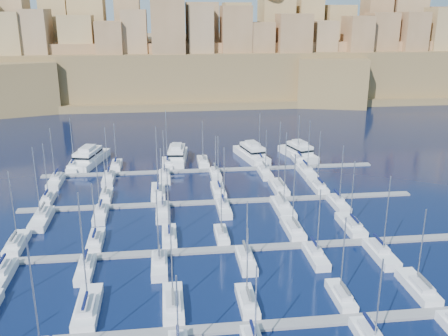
{
  "coord_description": "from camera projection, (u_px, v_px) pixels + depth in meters",
  "views": [
    {
      "loc": [
        -11.4,
        -88.41,
        39.56
      ],
      "look_at": [
        0.08,
        6.0,
        9.05
      ],
      "focal_mm": 40.0,
      "sensor_mm": 36.0,
      "label": 1
    }
  ],
  "objects": [
    {
      "name": "sailboat_17",
      "position": [
        351.0,
        225.0,
        93.46
      ],
      "size": [
        2.95,
        9.82,
        13.42
      ],
      "color": "white",
      "rests_on": "ground"
    },
    {
      "name": "sailboat_4",
      "position": [
        341.0,
        296.0,
        70.56
      ],
      "size": [
        2.32,
        7.75,
        12.94
      ],
      "color": "white",
      "rests_on": "ground"
    },
    {
      "name": "motor_yacht_a",
      "position": [
        89.0,
        158.0,
        132.4
      ],
      "size": [
        9.39,
        18.23,
        5.25
      ],
      "color": "white",
      "rests_on": "ground"
    },
    {
      "name": "sailboat_25",
      "position": [
        106.0,
        196.0,
        107.99
      ],
      "size": [
        2.39,
        7.97,
        11.43
      ],
      "color": "white",
      "rests_on": "ground"
    },
    {
      "name": "sailboat_31",
      "position": [
        101.0,
        214.0,
        98.57
      ],
      "size": [
        2.51,
        8.35,
        14.27
      ],
      "color": "white",
      "rests_on": "ground"
    },
    {
      "name": "sailboat_35",
      "position": [
        338.0,
        203.0,
        104.0
      ],
      "size": [
        2.61,
        8.69,
        13.75
      ],
      "color": "white",
      "rests_on": "ground"
    },
    {
      "name": "sailboat_43",
      "position": [
        109.0,
        179.0,
        119.13
      ],
      "size": [
        2.61,
        8.71,
        13.84
      ],
      "color": "white",
      "rests_on": "ground"
    },
    {
      "name": "sailboat_27",
      "position": [
        218.0,
        191.0,
        111.35
      ],
      "size": [
        2.74,
        9.15,
        13.4
      ],
      "color": "white",
      "rests_on": "ground"
    },
    {
      "name": "sailboat_14",
      "position": [
        169.0,
        236.0,
        88.94
      ],
      "size": [
        2.54,
        8.47,
        13.59
      ],
      "color": "white",
      "rests_on": "ground"
    },
    {
      "name": "sailboat_3",
      "position": [
        247.0,
        302.0,
        69.16
      ],
      "size": [
        2.42,
        8.06,
        11.95
      ],
      "color": "white",
      "rests_on": "ground"
    },
    {
      "name": "sailboat_37",
      "position": [
        116.0,
        166.0,
        129.03
      ],
      "size": [
        2.53,
        8.43,
        12.1
      ],
      "color": "white",
      "rests_on": "ground"
    },
    {
      "name": "sailboat_42",
      "position": [
        56.0,
        181.0,
        117.37
      ],
      "size": [
        2.85,
        9.49,
        14.0
      ],
      "color": "white",
      "rests_on": "ground"
    },
    {
      "name": "sailboat_28",
      "position": [
        279.0,
        187.0,
        113.26
      ],
      "size": [
        2.96,
        9.86,
        16.18
      ],
      "color": "white",
      "rests_on": "ground"
    },
    {
      "name": "motor_yacht_d",
      "position": [
        298.0,
        152.0,
        137.86
      ],
      "size": [
        8.34,
        15.79,
        5.25
      ],
      "color": "white",
      "rests_on": "ground"
    },
    {
      "name": "sailboat_32",
      "position": [
        163.0,
        212.0,
        99.63
      ],
      "size": [
        2.73,
        9.1,
        14.45
      ],
      "color": "white",
      "rests_on": "ground"
    },
    {
      "name": "sailboat_1",
      "position": [
        88.0,
        308.0,
        67.68
      ],
      "size": [
        3.09,
        10.31,
        16.29
      ],
      "color": "white",
      "rests_on": "ground"
    },
    {
      "name": "sailboat_15",
      "position": [
        222.0,
        235.0,
        89.51
      ],
      "size": [
        2.21,
        7.36,
        11.09
      ],
      "color": "white",
      "rests_on": "ground"
    },
    {
      "name": "sailboat_47",
      "position": [
        307.0,
        172.0,
        123.94
      ],
      "size": [
        3.1,
        10.32,
        14.21
      ],
      "color": "white",
      "rests_on": "ground"
    },
    {
      "name": "sailboat_12",
      "position": [
        17.0,
        244.0,
        86.23
      ],
      "size": [
        2.74,
        9.13,
        14.07
      ],
      "color": "white",
      "rests_on": "ground"
    },
    {
      "name": "sailboat_2",
      "position": [
        173.0,
        304.0,
        68.61
      ],
      "size": [
        2.83,
        9.44,
        15.17
      ],
      "color": "white",
      "rests_on": "ground"
    },
    {
      "name": "sailboat_46",
      "position": [
        265.0,
        173.0,
        123.49
      ],
      "size": [
        2.62,
        8.74,
        12.04
      ],
      "color": "white",
      "rests_on": "ground"
    },
    {
      "name": "ground",
      "position": [
        227.0,
        222.0,
        96.97
      ],
      "size": [
        600.0,
        600.0,
        0.0
      ],
      "primitive_type": "plane",
      "color": "black",
      "rests_on": "ground"
    },
    {
      "name": "sailboat_29",
      "position": [
        318.0,
        187.0,
        113.86
      ],
      "size": [
        2.67,
        8.89,
        13.91
      ],
      "color": "white",
      "rests_on": "ground"
    },
    {
      "name": "sailboat_41",
      "position": [
        298.0,
        159.0,
        134.5
      ],
      "size": [
        2.48,
        8.28,
        12.98
      ],
      "color": "white",
      "rests_on": "ground"
    },
    {
      "name": "sailboat_23",
      "position": [
        381.0,
        254.0,
        82.73
      ],
      "size": [
        2.87,
        9.57,
        14.79
      ],
      "color": "white",
      "rests_on": "ground"
    },
    {
      "name": "sailboat_21",
      "position": [
        246.0,
        260.0,
        80.66
      ],
      "size": [
        2.54,
        8.45,
        11.49
      ],
      "color": "white",
      "rests_on": "ground"
    },
    {
      "name": "sailboat_33",
      "position": [
        224.0,
        209.0,
        101.35
      ],
      "size": [
        2.53,
        8.43,
        14.11
      ],
      "color": "white",
      "rests_on": "ground"
    },
    {
      "name": "sailboat_34",
      "position": [
        283.0,
        208.0,
        101.66
      ],
      "size": [
        3.21,
        10.7,
        17.03
      ],
      "color": "white",
      "rests_on": "ground"
    },
    {
      "name": "sailboat_13",
      "position": [
        96.0,
        241.0,
        87.43
      ],
      "size": [
        2.51,
        8.37,
        11.43
      ],
      "color": "white",
      "rests_on": "ground"
    },
    {
      "name": "fortified_city",
      "position": [
        186.0,
        63.0,
        239.2
      ],
      "size": [
        460.0,
        108.95,
        59.52
      ],
      "color": "brown",
      "rests_on": "ground"
    },
    {
      "name": "motor_yacht_b",
      "position": [
        177.0,
        156.0,
        134.34
      ],
      "size": [
        6.44,
        16.29,
        5.25
      ],
      "color": "white",
      "rests_on": "ground"
    },
    {
      "name": "sailboat_38",
      "position": [
        167.0,
        163.0,
        130.75
      ],
      "size": [
        2.67,
        8.9,
        15.06
      ],
      "color": "white",
      "rests_on": "ground"
    },
    {
      "name": "sailboat_22",
      "position": [
        316.0,
        256.0,
        82.03
      ],
      "size": [
        2.52,
        8.39,
        12.9
      ],
      "color": "white",
      "rests_on": "ground"
    },
    {
      "name": "sailboat_18",
      "position": [
        0.0,
        276.0,
        75.71
      ],
      "size": [
        2.92,
        9.72,
        12.97
      ],
      "color": "white",
      "rests_on": "ground"
    },
    {
      "name": "sailboat_45",
      "position": [
        215.0,
        174.0,
        122.37
      ],
      "size": [
        2.44,
        8.13,
        10.82
      ],
      "color": "white",
      "rests_on": "ground"
    },
    {
      "name": "pontoon_mid_near",
      "position": [
        236.0,
        249.0,
        85.56
      ],
      "size": [
        84.0,
        2.0,
        0.4
      ],
      "primitive_type": "cube",
      "color": "slate",
      "rests_on": "ground"
    },
    {
      "name": "sailboat_19",
      "position": [
        86.0,
        269.0,
        77.83
      ],
      "size": [
        2.48,
        8.26,
        13.98
      ],
      "color": "white",
      "rests_on": "ground"
    },
    {
      "name": "pontoon_near",
      "position": [
        260.0,
        326.0,
        64.77
      ],
      "size": [
        84.0,
        2.0,
        0.4
      ],
      "primitive_type": "cube",
      "color": "slate",
      "rests_on": "ground"
    },
    {
      "name": "pontoon_mid_far",
      "position": [
        221.0,
        202.0,
        106.36
      ],
      "size": [
        84.0,
        2.0,
        0.4
      ],
      "primitive_type": "cube",
      "color": "slate",
      "rests_on": "ground"
    },
    {
      "name": "sailboat_16",
      "position": [
        293.0,
        229.0,
        92.0
      ],
      "size": [
        2.83,
        9.43,
        15.22
      ],
      "color": "white",
      "rests_on": "ground"
    },
    {
      "name": "sailboat_44",
      "position": [
        165.0,
        177.0,
        120.63
      ],
      "size": [
        2.64,
        8.79,
        12.67
      ],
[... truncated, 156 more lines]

